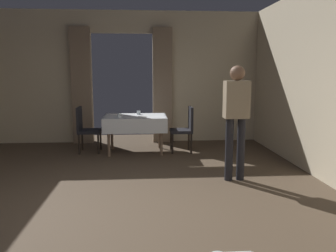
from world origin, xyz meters
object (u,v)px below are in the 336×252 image
object	(u,v)px
chair_mid_right	(185,127)
glass_mid_d	(119,115)
chair_mid_left	(85,127)
plate_mid_c	(142,117)
person_waiter_by_doorway	(236,113)
plate_mid_a	(114,114)
glass_mid_b	(139,113)
dining_table_mid	(135,121)

from	to	relation	value
chair_mid_right	glass_mid_d	world-z (taller)	chair_mid_right
chair_mid_left	plate_mid_c	size ratio (longest dim) A/B	4.93
chair_mid_right	plate_mid_c	size ratio (longest dim) A/B	4.93
person_waiter_by_doorway	chair_mid_left	bearing A→B (deg)	141.66
plate_mid_a	glass_mid_b	size ratio (longest dim) A/B	2.87
dining_table_mid	chair_mid_left	bearing A→B (deg)	176.62
dining_table_mid	chair_mid_left	xyz separation A→B (m)	(-1.01, 0.06, -0.13)
plate_mid_c	person_waiter_by_doorway	xyz separation A→B (m)	(1.40, -1.74, 0.27)
person_waiter_by_doorway	chair_mid_right	bearing A→B (deg)	105.23
dining_table_mid	glass_mid_b	world-z (taller)	glass_mid_b
glass_mid_b	plate_mid_c	xyz separation A→B (m)	(0.07, -0.44, -0.03)
chair_mid_left	person_waiter_by_doorway	distance (m)	3.29
glass_mid_d	person_waiter_by_doorway	xyz separation A→B (m)	(1.84, -1.71, 0.23)
dining_table_mid	plate_mid_a	xyz separation A→B (m)	(-0.45, 0.28, 0.11)
dining_table_mid	plate_mid_a	world-z (taller)	plate_mid_a
chair_mid_right	glass_mid_d	xyz separation A→B (m)	(-1.31, -0.21, 0.28)
chair_mid_right	glass_mid_b	xyz separation A→B (m)	(-0.95, 0.25, 0.27)
glass_mid_d	plate_mid_a	bearing A→B (deg)	106.22
dining_table_mid	glass_mid_b	bearing A→B (deg)	73.08
plate_mid_a	glass_mid_d	distance (m)	0.55
plate_mid_c	dining_table_mid	bearing A→B (deg)	122.15
glass_mid_b	glass_mid_d	bearing A→B (deg)	-128.53
chair_mid_right	plate_mid_a	bearing A→B (deg)	167.86
plate_mid_c	person_waiter_by_doorway	distance (m)	2.25
glass_mid_d	person_waiter_by_doorway	world-z (taller)	person_waiter_by_doorway
plate_mid_c	chair_mid_left	bearing A→B (deg)	166.50
dining_table_mid	glass_mid_b	xyz separation A→B (m)	(0.07, 0.22, 0.14)
glass_mid_b	plate_mid_c	world-z (taller)	glass_mid_b
plate_mid_a	glass_mid_d	bearing A→B (deg)	-73.78
chair_mid_left	chair_mid_right	distance (m)	2.03
chair_mid_left	chair_mid_right	world-z (taller)	same
person_waiter_by_doorway	glass_mid_d	bearing A→B (deg)	136.98
glass_mid_b	glass_mid_d	xyz separation A→B (m)	(-0.37, -0.46, 0.00)
plate_mid_a	glass_mid_b	xyz separation A→B (m)	(0.52, -0.06, 0.03)
dining_table_mid	glass_mid_d	xyz separation A→B (m)	(-0.30, -0.24, 0.15)
dining_table_mid	glass_mid_b	size ratio (longest dim) A/B	15.59
dining_table_mid	chair_mid_right	world-z (taller)	chair_mid_right
person_waiter_by_doorway	plate_mid_a	bearing A→B (deg)	131.63
chair_mid_right	plate_mid_a	xyz separation A→B (m)	(-1.47, 0.32, 0.24)
chair_mid_right	person_waiter_by_doorway	world-z (taller)	person_waiter_by_doorway
glass_mid_b	chair_mid_left	bearing A→B (deg)	-171.55
chair_mid_left	glass_mid_d	size ratio (longest dim) A/B	10.98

